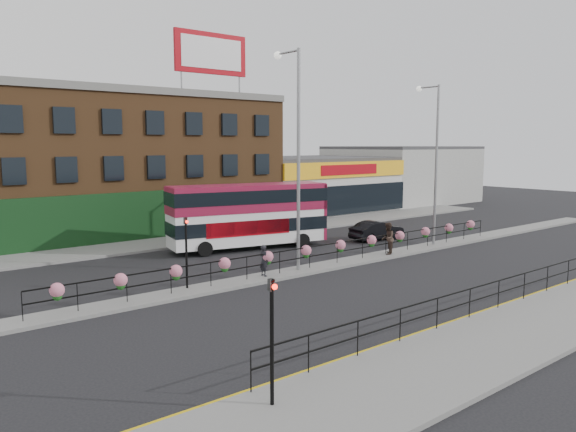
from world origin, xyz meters
TOP-DOWN VIEW (x-y plane):
  - ground at (0.00, 0.00)m, footprint 120.00×120.00m
  - south_pavement at (0.00, -12.00)m, footprint 60.00×4.00m
  - north_pavement at (0.00, 12.00)m, footprint 60.00×4.00m
  - median at (0.00, 0.00)m, footprint 60.00×1.60m
  - yellow_line_inner at (0.00, -9.70)m, footprint 60.00×0.10m
  - yellow_line_outer at (0.00, -9.88)m, footprint 60.00×0.10m
  - brick_building at (-4.00, 19.96)m, footprint 25.00×12.21m
  - supermarket at (16.00, 19.90)m, footprint 15.00×12.25m
  - warehouse_east at (30.75, 20.00)m, footprint 14.50×12.00m
  - billboard at (2.50, 14.99)m, footprint 6.00×0.29m
  - median_railing at (-0.00, 0.00)m, footprint 30.04×0.56m
  - south_railing at (-2.00, -10.10)m, footprint 20.04×0.05m
  - double_decker_bus at (0.16, 7.03)m, footprint 10.34×4.48m
  - car at (8.84, 4.12)m, footprint 2.00×4.24m
  - pedestrian_a at (-3.94, 0.06)m, footprint 0.58×0.40m
  - pedestrian_b at (4.97, -0.16)m, footprint 1.58×1.56m
  - lamp_column_west at (-1.72, 0.36)m, footprint 0.40×1.95m
  - lamp_column_east at (9.77, 0.36)m, footprint 0.36×1.78m
  - traffic_light_south at (-12.00, -11.01)m, footprint 0.15×0.28m
  - traffic_light_median at (-8.00, 0.39)m, footprint 0.15×0.28m

SIDE VIEW (x-z plane):
  - ground at x=0.00m, z-range 0.00..0.00m
  - yellow_line_inner at x=0.00m, z-range 0.00..0.01m
  - yellow_line_outer at x=0.00m, z-range 0.00..0.01m
  - south_pavement at x=0.00m, z-range 0.00..0.15m
  - north_pavement at x=0.00m, z-range 0.00..0.15m
  - median at x=0.00m, z-range 0.00..0.15m
  - car at x=8.84m, z-range 0.00..1.33m
  - pedestrian_a at x=-3.94m, z-range 0.15..1.69m
  - south_railing at x=-2.00m, z-range 0.40..1.52m
  - median_railing at x=0.00m, z-range 0.43..1.66m
  - pedestrian_b at x=4.97m, z-range 0.15..2.03m
  - traffic_light_south at x=-12.00m, z-range 0.64..4.29m
  - traffic_light_median at x=-8.00m, z-range 0.64..4.29m
  - double_decker_bus at x=0.16m, z-range 0.47..4.53m
  - supermarket at x=16.00m, z-range 0.00..5.30m
  - warehouse_east at x=30.75m, z-range 0.00..6.30m
  - brick_building at x=-4.00m, z-range -0.02..10.28m
  - lamp_column_east at x=9.77m, z-range 1.09..11.21m
  - lamp_column_west at x=-1.72m, z-range 1.18..12.32m
  - billboard at x=2.50m, z-range 10.98..15.38m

